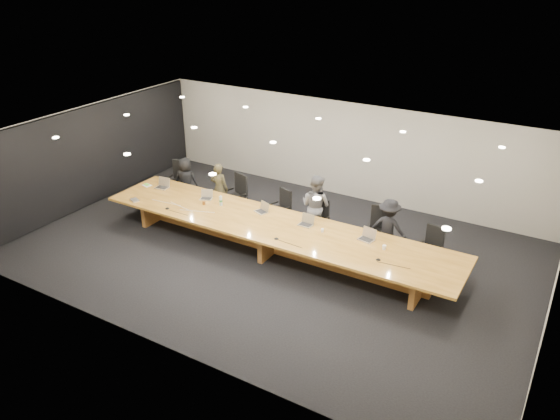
{
  "coord_description": "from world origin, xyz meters",
  "views": [
    {
      "loc": [
        5.95,
        -9.79,
        6.55
      ],
      "look_at": [
        0.0,
        0.3,
        1.0
      ],
      "focal_mm": 35.0,
      "sensor_mm": 36.0,
      "label": 1
    }
  ],
  "objects_px": {
    "chair_left": "(235,195)",
    "person_d": "(388,228)",
    "laptop_b": "(206,195)",
    "mic_left": "(167,208)",
    "conference_table": "(274,233)",
    "mic_right": "(378,259)",
    "person_a": "(186,181)",
    "paper_cup_far": "(384,247)",
    "laptop_a": "(161,183)",
    "chair_far_right": "(430,248)",
    "laptop_d": "(306,220)",
    "laptop_c": "(261,208)",
    "water_bottle": "(221,201)",
    "chair_mid_left": "(280,208)",
    "person_b": "(219,188)",
    "paper_cup_near": "(322,230)",
    "mic_center": "(276,238)",
    "amber_mug": "(204,203)",
    "chair_far_left": "(178,181)",
    "chair_right": "(379,231)",
    "av_box": "(135,200)",
    "person_c": "(316,206)",
    "laptop_e": "(366,235)",
    "chair_mid_right": "(318,220)"
  },
  "relations": [
    {
      "from": "laptop_d",
      "to": "mic_left",
      "type": "height_order",
      "value": "laptop_d"
    },
    {
      "from": "conference_table",
      "to": "chair_left",
      "type": "height_order",
      "value": "chair_left"
    },
    {
      "from": "chair_left",
      "to": "chair_mid_left",
      "type": "relative_size",
      "value": 1.15
    },
    {
      "from": "chair_far_right",
      "to": "laptop_b",
      "type": "relative_size",
      "value": 3.36
    },
    {
      "from": "chair_right",
      "to": "av_box",
      "type": "distance_m",
      "value": 6.26
    },
    {
      "from": "laptop_a",
      "to": "water_bottle",
      "type": "height_order",
      "value": "laptop_a"
    },
    {
      "from": "person_d",
      "to": "laptop_a",
      "type": "xyz_separation_m",
      "value": [
        -6.12,
        -0.95,
        0.17
      ]
    },
    {
      "from": "laptop_d",
      "to": "person_a",
      "type": "bearing_deg",
      "value": 172.01
    },
    {
      "from": "person_c",
      "to": "amber_mug",
      "type": "distance_m",
      "value": 2.84
    },
    {
      "from": "chair_far_right",
      "to": "mic_center",
      "type": "bearing_deg",
      "value": -140.51
    },
    {
      "from": "chair_mid_left",
      "to": "person_a",
      "type": "bearing_deg",
      "value": -159.32
    },
    {
      "from": "chair_far_left",
      "to": "laptop_c",
      "type": "relative_size",
      "value": 3.63
    },
    {
      "from": "paper_cup_far",
      "to": "water_bottle",
      "type": "bearing_deg",
      "value": 179.24
    },
    {
      "from": "person_b",
      "to": "person_d",
      "type": "relative_size",
      "value": 1.01
    },
    {
      "from": "laptop_b",
      "to": "paper_cup_near",
      "type": "relative_size",
      "value": 3.78
    },
    {
      "from": "laptop_b",
      "to": "laptop_d",
      "type": "bearing_deg",
      "value": -22.12
    },
    {
      "from": "chair_mid_left",
      "to": "person_c",
      "type": "relative_size",
      "value": 0.62
    },
    {
      "from": "laptop_b",
      "to": "paper_cup_near",
      "type": "bearing_deg",
      "value": -23.84
    },
    {
      "from": "chair_left",
      "to": "laptop_b",
      "type": "relative_size",
      "value": 3.85
    },
    {
      "from": "laptop_e",
      "to": "chair_far_left",
      "type": "bearing_deg",
      "value": -176.95
    },
    {
      "from": "mic_center",
      "to": "person_a",
      "type": "bearing_deg",
      "value": 156.53
    },
    {
      "from": "av_box",
      "to": "mic_center",
      "type": "height_order",
      "value": "av_box"
    },
    {
      "from": "amber_mug",
      "to": "mic_left",
      "type": "xyz_separation_m",
      "value": [
        -0.65,
        -0.65,
        -0.03
      ]
    },
    {
      "from": "chair_left",
      "to": "water_bottle",
      "type": "relative_size",
      "value": 4.74
    },
    {
      "from": "chair_left",
      "to": "person_d",
      "type": "bearing_deg",
      "value": 17.73
    },
    {
      "from": "laptop_c",
      "to": "water_bottle",
      "type": "distance_m",
      "value": 1.1
    },
    {
      "from": "paper_cup_near",
      "to": "paper_cup_far",
      "type": "distance_m",
      "value": 1.51
    },
    {
      "from": "mic_left",
      "to": "chair_left",
      "type": "bearing_deg",
      "value": 67.44
    },
    {
      "from": "chair_left",
      "to": "chair_far_right",
      "type": "relative_size",
      "value": 1.14
    },
    {
      "from": "chair_far_left",
      "to": "paper_cup_far",
      "type": "xyz_separation_m",
      "value": [
        6.69,
        -1.1,
        0.22
      ]
    },
    {
      "from": "water_bottle",
      "to": "mic_left",
      "type": "height_order",
      "value": "water_bottle"
    },
    {
      "from": "laptop_c",
      "to": "mic_center",
      "type": "distance_m",
      "value": 1.44
    },
    {
      "from": "person_c",
      "to": "person_b",
      "type": "bearing_deg",
      "value": 10.79
    },
    {
      "from": "paper_cup_far",
      "to": "chair_left",
      "type": "bearing_deg",
      "value": 167.24
    },
    {
      "from": "chair_left",
      "to": "mic_left",
      "type": "height_order",
      "value": "chair_left"
    },
    {
      "from": "conference_table",
      "to": "paper_cup_far",
      "type": "height_order",
      "value": "paper_cup_far"
    },
    {
      "from": "chair_far_right",
      "to": "laptop_d",
      "type": "relative_size",
      "value": 3.14
    },
    {
      "from": "mic_center",
      "to": "conference_table",
      "type": "bearing_deg",
      "value": 126.11
    },
    {
      "from": "chair_left",
      "to": "person_a",
      "type": "height_order",
      "value": "person_a"
    },
    {
      "from": "laptop_a",
      "to": "chair_far_right",
      "type": "bearing_deg",
      "value": 0.83
    },
    {
      "from": "person_a",
      "to": "paper_cup_far",
      "type": "bearing_deg",
      "value": 152.94
    },
    {
      "from": "person_a",
      "to": "laptop_d",
      "type": "distance_m",
      "value": 4.36
    },
    {
      "from": "mic_left",
      "to": "mic_right",
      "type": "relative_size",
      "value": 1.01
    },
    {
      "from": "conference_table",
      "to": "mic_right",
      "type": "distance_m",
      "value": 2.76
    },
    {
      "from": "chair_left",
      "to": "av_box",
      "type": "relative_size",
      "value": 5.21
    },
    {
      "from": "conference_table",
      "to": "chair_mid_right",
      "type": "distance_m",
      "value": 1.3
    },
    {
      "from": "amber_mug",
      "to": "paper_cup_far",
      "type": "relative_size",
      "value": 0.88
    },
    {
      "from": "water_bottle",
      "to": "mic_right",
      "type": "relative_size",
      "value": 2.3
    },
    {
      "from": "laptop_b",
      "to": "mic_left",
      "type": "bearing_deg",
      "value": -138.6
    },
    {
      "from": "chair_left",
      "to": "amber_mug",
      "type": "distance_m",
      "value": 1.21
    }
  ]
}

